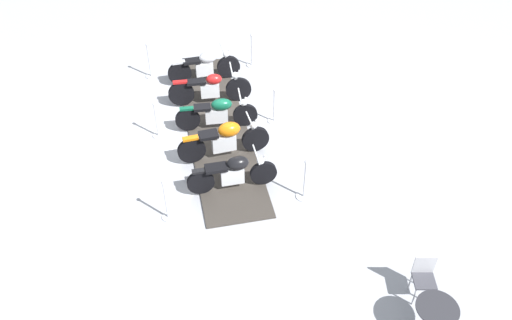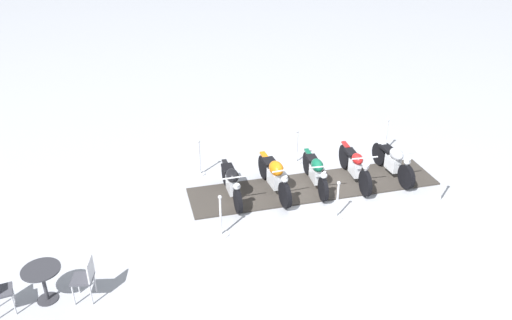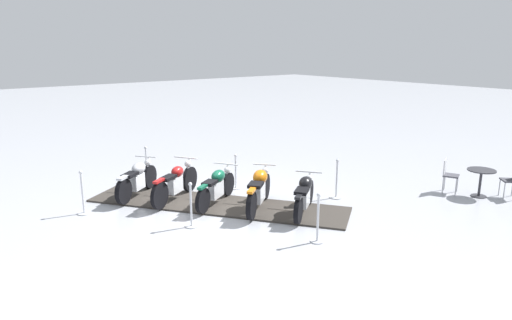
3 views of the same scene
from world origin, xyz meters
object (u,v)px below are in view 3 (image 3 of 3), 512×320
Objects in this scene: stanchion_right_front at (336,186)px; cafe_table at (481,176)px; stanchion_right_mid at (236,178)px; motorcycle_maroon at (176,182)px; motorcycle_forest at (217,186)px; motorcycle_chrome at (137,179)px; cafe_chair_across_table at (449,173)px; stanchion_left_front at (318,224)px; motorcycle_copper at (259,188)px; cafe_chair_near_table at (512,179)px; stanchion_left_mid at (191,212)px; stanchion_right_rear at (147,169)px; stanchion_left_rear at (83,200)px; motorcycle_black at (305,194)px.

cafe_table is at bearing 143.12° from stanchion_right_front.
motorcycle_maroon is at bearing -2.92° from stanchion_right_mid.
motorcycle_chrome reaches higher than motorcycle_forest.
cafe_chair_across_table is at bearing -59.61° from motorcycle_forest.
motorcycle_chrome is 2.29× the size of cafe_table.
stanchion_right_mid is at bearing -101.78° from stanchion_left_front.
motorcycle_copper is 2.02× the size of cafe_chair_near_table.
stanchion_left_mid is at bearing -55.32° from stanchion_left_front.
motorcycle_chrome is 2.79m from stanchion_left_mid.
stanchion_right_front is at bearing -142.15° from cafe_chair_across_table.
motorcycle_chrome is 10.19m from cafe_chair_near_table.
cafe_chair_across_table is (-5.72, 3.15, 0.04)m from motorcycle_forest.
motorcycle_forest is 1.72× the size of stanchion_right_front.
stanchion_left_front is at bearing -114.48° from motorcycle_forest.
stanchion_right_mid is (-1.22, -0.85, -0.20)m from motorcycle_forest.
motorcycle_maroon is 1.88× the size of stanchion_left_mid.
motorcycle_copper reaches higher than motorcycle_chrome.
stanchion_left_front is (0.29, 2.33, -0.16)m from motorcycle_copper.
stanchion_right_rear is 1.00× the size of stanchion_left_mid.
stanchion_right_rear is at bearing -145.32° from stanchion_left_rear.
stanchion_left_front reaches higher than stanchion_right_mid.
cafe_table is (-7.32, 3.02, 0.21)m from stanchion_left_mid.
stanchion_right_front is at bearing 152.43° from stanchion_left_rear.
stanchion_left_rear is 4.21m from stanchion_right_mid.
stanchion_right_front reaches higher than cafe_chair_near_table.
stanchion_left_mid is (1.95, -0.06, -0.19)m from motorcycle_copper.
stanchion_right_front is (-4.20, 3.44, -0.19)m from motorcycle_chrome.
stanchion_right_front is (-2.87, 1.54, -0.19)m from motorcycle_forest.
motorcycle_forest reaches higher than cafe_table.
cafe_chair_near_table is 0.97× the size of cafe_chair_across_table.
motorcycle_maroon is at bearing 89.67° from motorcycle_black.
motorcycle_maroon is 8.28m from cafe_table.
motorcycle_maroon is 4.35m from stanchion_left_front.
stanchion_left_front reaches higher than stanchion_left_mid.
stanchion_right_rear is (1.74, -5.14, -0.17)m from motorcycle_black.
motorcycle_copper is at bearing -86.15° from motorcycle_maroon.
stanchion_left_front is at bearing 34.45° from cafe_chair_near_table.
motorcycle_black is at bearing -86.29° from motorcycle_forest.
motorcycle_black is 1.00× the size of motorcycle_chrome.
motorcycle_maroon reaches higher than stanchion_right_rear.
cafe_table is 0.82m from cafe_chair_near_table.
motorcycle_forest is 7.19m from cafe_table.
motorcycle_forest is at bearing -32.97° from cafe_table.
cafe_chair_across_table is at bearing -72.83° from motorcycle_chrome.
stanchion_left_rear reaches higher than motorcycle_black.
motorcycle_copper reaches higher than stanchion_right_mid.
stanchion_right_front is (-1.56, -0.37, -0.19)m from motorcycle_black.
stanchion_left_rear is at bearing -31.07° from cafe_table.
cafe_chair_across_table is at bearing 150.44° from stanchion_right_front.
stanchion_right_rear is 8.87m from cafe_chair_across_table.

